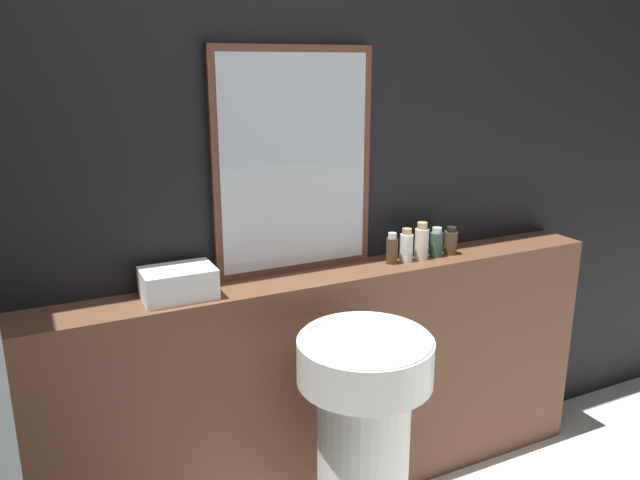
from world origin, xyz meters
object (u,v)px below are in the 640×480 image
Objects in this scene: towel_stack at (178,283)px; conditioner_bottle at (406,246)px; pedestal_sink at (363,446)px; mirror at (294,163)px; hand_soap_bottle at (451,241)px; lotion_bottle at (422,242)px; body_wash_bottle at (436,243)px; shampoo_bottle at (392,249)px.

conditioner_bottle is at bearing -0.00° from towel_stack.
pedestal_sink is 1.12× the size of mirror.
towel_stack is 2.07× the size of hand_soap_bottle.
lotion_bottle reaches higher than body_wash_bottle.
mirror is at bearing 90.64° from pedestal_sink.
pedestal_sink is 0.90m from hand_soap_bottle.
shampoo_bottle is at bearing 49.62° from pedestal_sink.
conditioner_bottle reaches higher than hand_soap_bottle.
shampoo_bottle reaches higher than hand_soap_bottle.
lotion_bottle is (0.07, 0.00, 0.01)m from conditioner_bottle.
mirror reaches higher than towel_stack.
conditioner_bottle is at bearing -0.00° from shampoo_bottle.
mirror is at bearing 166.39° from shampoo_bottle.
lotion_bottle reaches higher than shampoo_bottle.
hand_soap_bottle is at bearing 0.00° from towel_stack.
conditioner_bottle is 1.10× the size of body_wash_bottle.
hand_soap_bottle is at bearing 33.54° from pedestal_sink.
lotion_bottle is at bearing -0.00° from towel_stack.
body_wash_bottle is at bearing 36.70° from pedestal_sink.
pedestal_sink is 0.86m from body_wash_bottle.
shampoo_bottle reaches higher than body_wash_bottle.
lotion_bottle is at bearing 40.45° from pedestal_sink.
pedestal_sink is 0.77m from conditioner_bottle.
shampoo_bottle is (0.81, 0.00, 0.01)m from towel_stack.
body_wash_bottle is 0.07m from hand_soap_bottle.
hand_soap_bottle is (0.28, 0.00, -0.00)m from shampoo_bottle.
shampoo_bottle is at bearing 0.00° from towel_stack.
lotion_bottle reaches higher than towel_stack.
lotion_bottle is at bearing -0.00° from shampoo_bottle.
lotion_bottle is 1.30× the size of hand_soap_bottle.
lotion_bottle is at bearing -180.00° from body_wash_bottle.
mirror reaches higher than conditioner_bottle.
towel_stack is 1.09m from hand_soap_bottle.
shampoo_bottle is 0.14m from lotion_bottle.
mirror is 0.73m from hand_soap_bottle.
hand_soap_bottle is (1.09, 0.00, 0.00)m from towel_stack.
mirror reaches higher than body_wash_bottle.
shampoo_bottle reaches higher than towel_stack.
mirror is 0.60m from lotion_bottle.
towel_stack is at bearing 180.00° from shampoo_bottle.
towel_stack is (-0.46, 0.42, 0.49)m from pedestal_sink.
hand_soap_bottle reaches higher than towel_stack.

